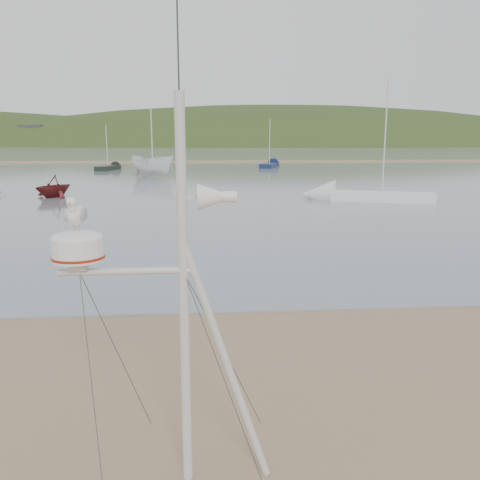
{
  "coord_description": "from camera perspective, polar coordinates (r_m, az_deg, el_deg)",
  "views": [
    {
      "loc": [
        1.57,
        -6.5,
        3.78
      ],
      "look_at": [
        2.15,
        1.0,
        2.25
      ],
      "focal_mm": 38.0,
      "sensor_mm": 36.0,
      "label": 1
    }
  ],
  "objects": [
    {
      "name": "ground",
      "position": [
        7.68,
        -16.47,
        -18.47
      ],
      "size": [
        560.0,
        560.0,
        0.0
      ],
      "primitive_type": "plane",
      "color": "#8A6B4F",
      "rests_on": "ground"
    },
    {
      "name": "hill_ridge",
      "position": [
        243.23,
        -0.4,
        6.02
      ],
      "size": [
        620.0,
        180.0,
        80.0
      ],
      "color": "#273917",
      "rests_on": "ground"
    },
    {
      "name": "sandbar",
      "position": [
        76.6,
        -5.65,
        8.73
      ],
      "size": [
        560.0,
        7.0,
        0.07
      ],
      "primitive_type": "cube",
      "color": "#8A6B4F",
      "rests_on": "water"
    },
    {
      "name": "sailboat_dark_mid",
      "position": [
        60.81,
        -14.08,
        7.94
      ],
      "size": [
        2.82,
        5.51,
        5.39
      ],
      "color": "black",
      "rests_on": "ground"
    },
    {
      "name": "boat_red",
      "position": [
        33.94,
        -20.31,
        6.76
      ],
      "size": [
        2.67,
        2.44,
        2.64
      ],
      "primitive_type": "imported",
      "rotation": [
        0.0,
        0.0,
        -0.6
      ],
      "color": "maroon",
      "rests_on": "water"
    },
    {
      "name": "boat_white",
      "position": [
        49.54,
        -9.84,
        10.16
      ],
      "size": [
        2.88,
        2.87,
        5.35
      ],
      "primitive_type": "imported",
      "rotation": [
        0.0,
        0.0,
        0.85
      ],
      "color": "white",
      "rests_on": "water"
    },
    {
      "name": "sailboat_blue_far",
      "position": [
        64.66,
        3.63,
        8.45
      ],
      "size": [
        3.63,
        6.5,
        6.34
      ],
      "color": "#132244",
      "rests_on": "ground"
    },
    {
      "name": "mast_rig",
      "position": [
        5.68,
        -6.79,
        -15.18
      ],
      "size": [
        2.27,
        2.42,
        5.13
      ],
      "color": "silver",
      "rests_on": "ground"
    },
    {
      "name": "water",
      "position": [
        138.56,
        -5.14,
        9.96
      ],
      "size": [
        560.0,
        256.0,
        0.04
      ],
      "primitive_type": "cube",
      "color": "slate",
      "rests_on": "ground"
    },
    {
      "name": "sailboat_white_near",
      "position": [
        31.22,
        11.69,
        4.92
      ],
      "size": [
        7.94,
        4.35,
        7.68
      ],
      "color": "white",
      "rests_on": "ground"
    },
    {
      "name": "far_cottages",
      "position": [
        202.5,
        -4.1,
        11.59
      ],
      "size": [
        294.4,
        6.3,
        8.0
      ],
      "color": "beige",
      "rests_on": "ground"
    }
  ]
}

